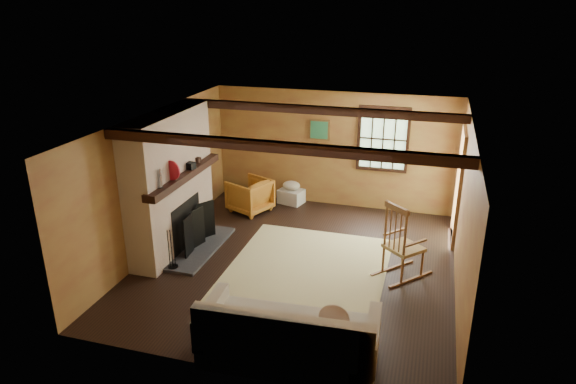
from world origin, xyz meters
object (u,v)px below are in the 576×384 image
(rocking_chair, at_px, (402,246))
(armchair, at_px, (250,195))
(sofa, at_px, (289,339))
(laundry_basket, at_px, (291,196))
(fireplace, at_px, (172,188))

(rocking_chair, distance_m, armchair, 3.67)
(sofa, relative_size, laundry_basket, 4.35)
(fireplace, relative_size, armchair, 3.18)
(rocking_chair, height_order, laundry_basket, rocking_chair)
(armchair, bearing_deg, fireplace, 3.25)
(fireplace, bearing_deg, laundry_basket, 61.53)
(fireplace, bearing_deg, armchair, 69.70)
(rocking_chair, xyz_separation_m, armchair, (-3.19, 1.80, -0.18))
(fireplace, height_order, laundry_basket, fireplace)
(laundry_basket, bearing_deg, armchair, -135.63)
(rocking_chair, xyz_separation_m, laundry_basket, (-2.50, 2.48, -0.38))
(fireplace, xyz_separation_m, rocking_chair, (3.88, 0.07, -0.58))
(fireplace, relative_size, rocking_chair, 1.92)
(rocking_chair, bearing_deg, laundry_basket, -3.07)
(sofa, xyz_separation_m, armchair, (-2.07, 4.26, 0.04))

